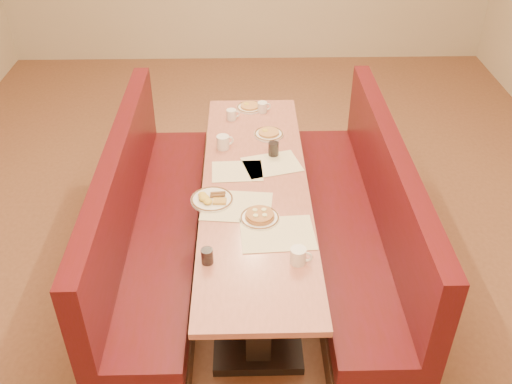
{
  "coord_description": "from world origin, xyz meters",
  "views": [
    {
      "loc": [
        -0.07,
        -3.09,
        2.9
      ],
      "look_at": [
        0.0,
        -0.22,
        0.85
      ],
      "focal_mm": 40.0,
      "sensor_mm": 36.0,
      "label": 1
    }
  ],
  "objects_px": {
    "coffee_mug_c": "(263,107)",
    "soda_tumbler_mid": "(273,149)",
    "coffee_mug_b": "(223,142)",
    "booth_left": "(150,232)",
    "diner_table": "(255,229)",
    "coffee_mug_a": "(299,256)",
    "coffee_mug_d": "(232,114)",
    "pancake_plate": "(260,217)",
    "booth_right": "(359,229)",
    "soda_tumbler_near": "(207,256)",
    "eggs_plate": "(211,199)"
  },
  "relations": [
    {
      "from": "coffee_mug_d",
      "to": "soda_tumbler_mid",
      "type": "distance_m",
      "value": 0.63
    },
    {
      "from": "booth_right",
      "to": "coffee_mug_d",
      "type": "xyz_separation_m",
      "value": [
        -0.9,
        0.92,
        0.43
      ]
    },
    {
      "from": "coffee_mug_c",
      "to": "soda_tumbler_mid",
      "type": "relative_size",
      "value": 1.07
    },
    {
      "from": "soda_tumbler_near",
      "to": "pancake_plate",
      "type": "bearing_deg",
      "value": 51.82
    },
    {
      "from": "coffee_mug_a",
      "to": "soda_tumbler_near",
      "type": "relative_size",
      "value": 1.37
    },
    {
      "from": "eggs_plate",
      "to": "soda_tumbler_mid",
      "type": "xyz_separation_m",
      "value": [
        0.42,
        0.54,
        0.03
      ]
    },
    {
      "from": "pancake_plate",
      "to": "coffee_mug_b",
      "type": "xyz_separation_m",
      "value": [
        -0.24,
        0.84,
        0.03
      ]
    },
    {
      "from": "coffee_mug_d",
      "to": "soda_tumbler_mid",
      "type": "relative_size",
      "value": 1.05
    },
    {
      "from": "booth_right",
      "to": "eggs_plate",
      "type": "relative_size",
      "value": 9.23
    },
    {
      "from": "diner_table",
      "to": "coffee_mug_b",
      "type": "bearing_deg",
      "value": 114.52
    },
    {
      "from": "pancake_plate",
      "to": "soda_tumbler_near",
      "type": "distance_m",
      "value": 0.49
    },
    {
      "from": "booth_left",
      "to": "pancake_plate",
      "type": "distance_m",
      "value": 0.93
    },
    {
      "from": "coffee_mug_b",
      "to": "booth_left",
      "type": "bearing_deg",
      "value": -160.51
    },
    {
      "from": "soda_tumbler_near",
      "to": "eggs_plate",
      "type": "bearing_deg",
      "value": 90.14
    },
    {
      "from": "booth_right",
      "to": "pancake_plate",
      "type": "relative_size",
      "value": 10.4
    },
    {
      "from": "diner_table",
      "to": "eggs_plate",
      "type": "xyz_separation_m",
      "value": [
        -0.28,
        -0.17,
        0.39
      ]
    },
    {
      "from": "booth_right",
      "to": "eggs_plate",
      "type": "height_order",
      "value": "booth_right"
    },
    {
      "from": "booth_right",
      "to": "coffee_mug_d",
      "type": "distance_m",
      "value": 1.36
    },
    {
      "from": "booth_right",
      "to": "coffee_mug_d",
      "type": "relative_size",
      "value": 23.08
    },
    {
      "from": "coffee_mug_c",
      "to": "soda_tumbler_mid",
      "type": "distance_m",
      "value": 0.67
    },
    {
      "from": "coffee_mug_a",
      "to": "soda_tumbler_near",
      "type": "bearing_deg",
      "value": -169.39
    },
    {
      "from": "coffee_mug_a",
      "to": "coffee_mug_d",
      "type": "bearing_deg",
      "value": 114.88
    },
    {
      "from": "eggs_plate",
      "to": "pancake_plate",
      "type": "bearing_deg",
      "value": -32.51
    },
    {
      "from": "diner_table",
      "to": "coffee_mug_b",
      "type": "height_order",
      "value": "coffee_mug_b"
    },
    {
      "from": "booth_left",
      "to": "booth_right",
      "type": "height_order",
      "value": "same"
    },
    {
      "from": "coffee_mug_a",
      "to": "soda_tumbler_near",
      "type": "height_order",
      "value": "coffee_mug_a"
    },
    {
      "from": "diner_table",
      "to": "coffee_mug_d",
      "type": "height_order",
      "value": "coffee_mug_d"
    },
    {
      "from": "booth_left",
      "to": "eggs_plate",
      "type": "height_order",
      "value": "booth_left"
    },
    {
      "from": "coffee_mug_a",
      "to": "coffee_mug_b",
      "type": "bearing_deg",
      "value": 121.56
    },
    {
      "from": "booth_left",
      "to": "coffee_mug_a",
      "type": "distance_m",
      "value": 1.29
    },
    {
      "from": "coffee_mug_d",
      "to": "soda_tumbler_mid",
      "type": "xyz_separation_m",
      "value": [
        0.3,
        -0.55,
        0.01
      ]
    },
    {
      "from": "soda_tumbler_mid",
      "to": "coffee_mug_b",
      "type": "bearing_deg",
      "value": 162.95
    },
    {
      "from": "pancake_plate",
      "to": "coffee_mug_a",
      "type": "distance_m",
      "value": 0.44
    },
    {
      "from": "coffee_mug_b",
      "to": "coffee_mug_c",
      "type": "distance_m",
      "value": 0.64
    },
    {
      "from": "pancake_plate",
      "to": "coffee_mug_c",
      "type": "relative_size",
      "value": 2.18
    },
    {
      "from": "diner_table",
      "to": "coffee_mug_c",
      "type": "xyz_separation_m",
      "value": [
        0.08,
        1.04,
        0.42
      ]
    },
    {
      "from": "booth_left",
      "to": "coffee_mug_c",
      "type": "bearing_deg",
      "value": 51.92
    },
    {
      "from": "soda_tumbler_near",
      "to": "soda_tumbler_mid",
      "type": "xyz_separation_m",
      "value": [
        0.42,
        1.11,
        0.01
      ]
    },
    {
      "from": "coffee_mug_c",
      "to": "diner_table",
      "type": "bearing_deg",
      "value": -106.54
    },
    {
      "from": "coffee_mug_a",
      "to": "eggs_plate",
      "type": "bearing_deg",
      "value": 142.68
    },
    {
      "from": "booth_left",
      "to": "coffee_mug_d",
      "type": "height_order",
      "value": "booth_left"
    },
    {
      "from": "booth_left",
      "to": "booth_right",
      "type": "xyz_separation_m",
      "value": [
        1.46,
        0.0,
        0.0
      ]
    },
    {
      "from": "soda_tumbler_mid",
      "to": "booth_left",
      "type": "bearing_deg",
      "value": -156.8
    },
    {
      "from": "coffee_mug_d",
      "to": "soda_tumbler_mid",
      "type": "bearing_deg",
      "value": -75.32
    },
    {
      "from": "coffee_mug_c",
      "to": "booth_right",
      "type": "bearing_deg",
      "value": -70.03
    },
    {
      "from": "coffee_mug_a",
      "to": "soda_tumbler_mid",
      "type": "height_order",
      "value": "soda_tumbler_mid"
    },
    {
      "from": "diner_table",
      "to": "coffee_mug_a",
      "type": "height_order",
      "value": "coffee_mug_a"
    },
    {
      "from": "diner_table",
      "to": "soda_tumbler_mid",
      "type": "xyz_separation_m",
      "value": [
        0.14,
        0.37,
        0.43
      ]
    },
    {
      "from": "coffee_mug_c",
      "to": "soda_tumbler_near",
      "type": "height_order",
      "value": "soda_tumbler_near"
    },
    {
      "from": "diner_table",
      "to": "coffee_mug_d",
      "type": "relative_size",
      "value": 23.08
    }
  ]
}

